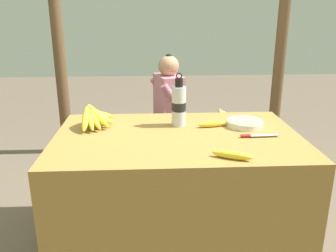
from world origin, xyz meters
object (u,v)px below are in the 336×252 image
Objects in this scene: wooden_bench at (173,128)px; support_post_near at (58,42)px; seated_vendor at (164,102)px; water_bottle at (179,105)px; banana_bunch_green at (223,114)px; banana_bunch_ripe at (95,116)px; knife at (254,136)px; support_post_far at (282,41)px; serving_bowl at (245,123)px; loose_banana_side at (213,124)px; loose_banana_front at (232,155)px.

support_post_near is at bearing 166.53° from wooden_bench.
seated_vendor is 0.46× the size of support_post_near.
water_bottle is 0.21× the size of wooden_bench.
support_post_near is at bearing 170.67° from banana_bunch_green.
knife is at bearing -14.67° from banana_bunch_ripe.
knife is 0.10× the size of support_post_near.
support_post_far is at bearing 0.00° from support_post_near.
wooden_bench is 5.88× the size of banana_bunch_green.
serving_bowl is 0.83× the size of banana_bunch_green.
water_bottle is at bearing 174.67° from serving_bowl.
support_post_near is (-1.46, 1.43, 0.39)m from serving_bowl.
support_post_far reaches higher than banana_bunch_green.
banana_bunch_ripe reaches higher than banana_bunch_green.
seated_vendor reaches higher than knife.
support_post_far is at bearing 63.68° from knife.
water_bottle is at bearing -92.28° from wooden_bench.
banana_bunch_green is (0.53, 1.13, -0.40)m from water_bottle.
water_bottle reaches higher than knife.
serving_bowl is 0.10× the size of support_post_near.
loose_banana_side is 0.29m from knife.
loose_banana_front is at bearing -36.35° from banana_bunch_ripe.
banana_bunch_green reaches higher than wooden_bench.
loose_banana_side is 0.19× the size of seated_vendor.
banana_bunch_green is (0.32, 1.17, -0.29)m from loose_banana_side.
banana_bunch_ripe is 0.30× the size of seated_vendor.
banana_bunch_ripe is at bearing 177.49° from serving_bowl.
loose_banana_side is 0.09× the size of support_post_far.
water_bottle is 0.50m from knife.
support_post_far is (2.18, 0.00, 0.00)m from support_post_near.
water_bottle is at bearing 76.16° from seated_vendor.
loose_banana_side is 1.25m from wooden_bench.
banana_bunch_green is (0.31, 1.68, -0.29)m from loose_banana_front.
wooden_bench is (-0.37, 1.17, -0.42)m from serving_bowl.
loose_banana_side is at bearing 90.65° from loose_banana_front.
banana_bunch_ripe is 1.14× the size of banana_bunch_green.
loose_banana_front is 0.12× the size of wooden_bench.
loose_banana_side is at bearing 132.32° from knife.
knife reaches higher than banana_bunch_green.
wooden_bench is at bearing 95.91° from loose_banana_front.
serving_bowl is 0.54m from loose_banana_front.
wooden_bench is at bearing 107.51° from serving_bowl.
banana_bunch_green is 1.73m from support_post_near.
banana_bunch_ripe is 2.19m from support_post_far.
loose_banana_side is 1.94m from support_post_near.
support_post_near is (-1.00, 0.31, 0.54)m from seated_vendor.
wooden_bench is 1.56× the size of seated_vendor.
serving_bowl is 1.13× the size of loose_banana_front.
loose_banana_front and loose_banana_side have the same top height.
support_post_far is (1.09, 0.26, 0.80)m from wooden_bench.
knife is (0.20, 0.30, -0.01)m from loose_banana_front.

